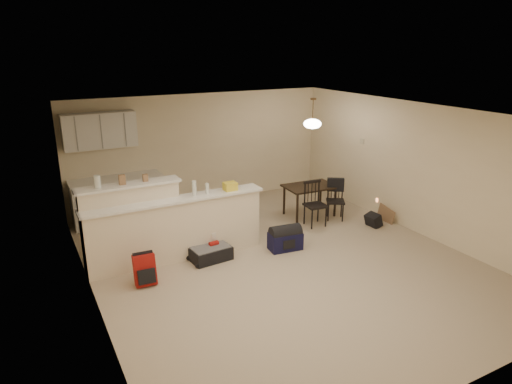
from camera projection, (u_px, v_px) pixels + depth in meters
room at (282, 191)px, 7.39m from camera, size 7.00×7.02×2.50m
breakfast_bar at (161, 227)px, 7.62m from camera, size 3.08×0.58×1.39m
upper_cabinets at (100, 130)px, 8.98m from camera, size 1.40×0.34×0.70m
kitchen_counter at (118, 200)px, 9.41m from camera, size 1.80×0.60×0.90m
thermostat at (362, 141)px, 9.95m from camera, size 0.02×0.12×0.12m
jar at (97, 182)px, 7.06m from camera, size 0.10×0.10×0.20m
cereal_box at (122, 180)px, 7.23m from camera, size 0.10×0.07×0.16m
small_box at (145, 178)px, 7.40m from camera, size 0.08×0.06×0.12m
bottle_a at (194, 188)px, 7.63m from camera, size 0.07×0.07×0.26m
bottle_b at (207, 189)px, 7.74m from camera, size 0.06×0.06×0.18m
bag_lump at (230, 186)px, 7.94m from camera, size 0.22×0.18×0.14m
dining_table at (310, 189)px, 9.67m from camera, size 1.10×0.77×0.67m
pendant_lamp at (312, 123)px, 9.24m from camera, size 0.36×0.36×0.62m
dining_chair_near at (316, 204)px, 9.16m from camera, size 0.43×0.41×0.91m
dining_chair_far at (335, 200)px, 9.51m from camera, size 0.50×0.49×0.84m
suitcase at (211, 253)px, 7.79m from camera, size 0.70×0.49×0.23m
red_backpack at (145, 270)px, 6.96m from camera, size 0.33×0.22×0.48m
navy_duffel at (285, 241)px, 8.17m from camera, size 0.61×0.38×0.32m
black_daypack at (373, 220)px, 9.21m from camera, size 0.22×0.30×0.26m
cardboard_sheet at (386, 214)px, 9.43m from camera, size 0.03×0.44×0.33m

